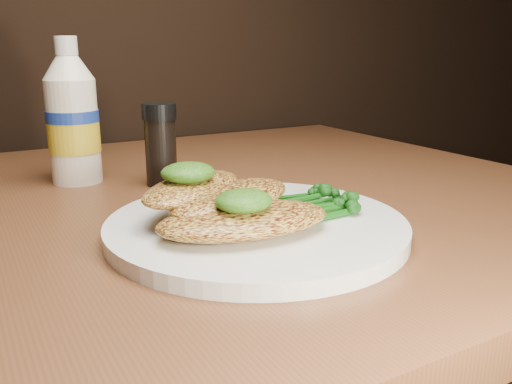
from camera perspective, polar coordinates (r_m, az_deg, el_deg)
plate at (r=0.52m, az=0.06°, el=-3.69°), size 0.29×0.29×0.01m
chicken_front at (r=0.47m, az=-1.25°, el=-2.99°), size 0.17×0.10×0.03m
chicken_mid at (r=0.51m, az=-2.60°, el=-0.62°), size 0.17×0.13×0.02m
chicken_back at (r=0.52m, az=-6.76°, el=0.41°), size 0.15×0.13×0.02m
pesto_front at (r=0.46m, az=-1.32°, el=-0.94°), size 0.05×0.05×0.02m
pesto_back at (r=0.51m, az=-7.26°, el=2.06°), size 0.06×0.05×0.02m
broccolini_bundle at (r=0.53m, az=4.44°, el=-1.04°), size 0.16×0.15×0.02m
mayo_bottle at (r=0.74m, az=-19.00°, el=8.12°), size 0.08×0.08×0.19m
pepper_grinder at (r=0.70m, az=-10.12°, el=4.97°), size 0.05×0.05×0.11m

